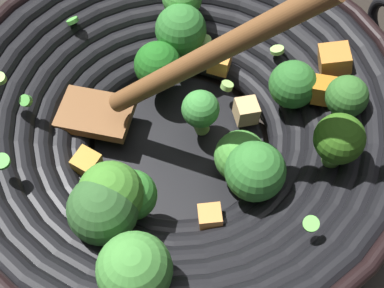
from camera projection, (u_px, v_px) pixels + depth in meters
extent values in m
plane|color=#28231E|center=(180.00, 149.00, 0.56)|extent=(4.00, 4.00, 0.00)
cylinder|color=black|center=(180.00, 146.00, 0.56)|extent=(0.17, 0.17, 0.01)
torus|color=black|center=(179.00, 139.00, 0.55)|extent=(0.22, 0.22, 0.02)
torus|color=black|center=(179.00, 135.00, 0.54)|extent=(0.25, 0.25, 0.02)
torus|color=black|center=(179.00, 130.00, 0.53)|extent=(0.29, 0.29, 0.02)
torus|color=black|center=(179.00, 125.00, 0.53)|extent=(0.32, 0.32, 0.02)
torus|color=black|center=(179.00, 120.00, 0.52)|extent=(0.35, 0.35, 0.02)
torus|color=black|center=(179.00, 115.00, 0.51)|extent=(0.38, 0.38, 0.02)
torus|color=black|center=(178.00, 109.00, 0.51)|extent=(0.41, 0.41, 0.02)
torus|color=black|center=(178.00, 104.00, 0.50)|extent=(0.43, 0.43, 0.01)
cylinder|color=#67A84A|center=(134.00, 208.00, 0.49)|extent=(0.02, 0.02, 0.01)
sphere|color=#35842F|center=(132.00, 195.00, 0.47)|extent=(0.04, 0.04, 0.04)
cylinder|color=#77A044|center=(341.00, 112.00, 0.52)|extent=(0.02, 0.02, 0.02)
sphere|color=#336C2A|center=(347.00, 97.00, 0.50)|extent=(0.04, 0.04, 0.04)
cylinder|color=#86C058|center=(252.00, 187.00, 0.50)|extent=(0.03, 0.03, 0.02)
sphere|color=#347B31|center=(255.00, 171.00, 0.48)|extent=(0.05, 0.05, 0.05)
cylinder|color=#6C9D49|center=(182.00, 15.00, 0.59)|extent=(0.02, 0.02, 0.01)
cylinder|color=#89B65C|center=(115.00, 212.00, 0.48)|extent=(0.03, 0.03, 0.02)
sphere|color=#458A2D|center=(111.00, 195.00, 0.46)|extent=(0.06, 0.06, 0.06)
cylinder|color=#77B14D|center=(289.00, 101.00, 0.55)|extent=(0.02, 0.02, 0.01)
sphere|color=#2D6E2B|center=(293.00, 84.00, 0.53)|extent=(0.05, 0.05, 0.05)
cylinder|color=#7AC24E|center=(238.00, 171.00, 0.53)|extent=(0.02, 0.02, 0.01)
sphere|color=#489438|center=(240.00, 156.00, 0.51)|extent=(0.05, 0.05, 0.05)
cylinder|color=#72B459|center=(159.00, 82.00, 0.57)|extent=(0.02, 0.02, 0.01)
sphere|color=#1F691D|center=(158.00, 65.00, 0.55)|extent=(0.05, 0.05, 0.05)
cylinder|color=#75AB47|center=(121.00, 208.00, 0.49)|extent=(0.02, 0.02, 0.01)
sphere|color=green|center=(118.00, 197.00, 0.47)|extent=(0.04, 0.04, 0.04)
cylinder|color=#76C146|center=(332.00, 157.00, 0.48)|extent=(0.03, 0.03, 0.02)
sphere|color=#336719|center=(339.00, 139.00, 0.46)|extent=(0.04, 0.04, 0.04)
cylinder|color=#689C3B|center=(138.00, 283.00, 0.43)|extent=(0.02, 0.02, 0.01)
sphere|color=#48933D|center=(134.00, 270.00, 0.41)|extent=(0.06, 0.06, 0.06)
cylinder|color=#81B453|center=(200.00, 124.00, 0.55)|extent=(0.02, 0.02, 0.02)
sphere|color=#419540|center=(201.00, 109.00, 0.53)|extent=(0.04, 0.04, 0.04)
cylinder|color=#7EB655|center=(181.00, 50.00, 0.59)|extent=(0.02, 0.02, 0.02)
sphere|color=#30762F|center=(181.00, 30.00, 0.56)|extent=(0.05, 0.05, 0.05)
cylinder|color=#639C44|center=(108.00, 226.00, 0.48)|extent=(0.03, 0.03, 0.02)
sphere|color=#315F2C|center=(103.00, 210.00, 0.45)|extent=(0.06, 0.06, 0.06)
cube|color=orange|center=(220.00, 62.00, 0.57)|extent=(0.03, 0.03, 0.02)
cube|color=#D68942|center=(210.00, 219.00, 0.49)|extent=(0.02, 0.02, 0.02)
cube|color=#C57831|center=(334.00, 63.00, 0.54)|extent=(0.04, 0.04, 0.04)
cube|color=#C48629|center=(87.00, 163.00, 0.51)|extent=(0.03, 0.03, 0.02)
cube|color=#DBB076|center=(246.00, 111.00, 0.55)|extent=(0.02, 0.02, 0.02)
cube|color=#BC6F1F|center=(325.00, 92.00, 0.52)|extent=(0.03, 0.03, 0.02)
cylinder|color=#56B247|center=(2.00, 161.00, 0.46)|extent=(0.02, 0.02, 0.01)
cylinder|color=#6BC651|center=(311.00, 224.00, 0.43)|extent=(0.02, 0.02, 0.01)
cylinder|color=#56B247|center=(73.00, 21.00, 0.56)|extent=(0.02, 0.02, 0.01)
cylinder|color=#56B247|center=(26.00, 101.00, 0.51)|extent=(0.02, 0.02, 0.01)
cylinder|color=#99D166|center=(227.00, 86.00, 0.56)|extent=(0.02, 0.02, 0.01)
cylinder|color=#99D166|center=(205.00, 41.00, 0.58)|extent=(0.02, 0.02, 0.01)
cylinder|color=#99D166|center=(277.00, 50.00, 0.56)|extent=(0.02, 0.02, 0.01)
cylinder|color=#99D166|center=(0.00, 78.00, 0.49)|extent=(0.02, 0.02, 0.01)
cube|color=brown|center=(95.00, 114.00, 0.54)|extent=(0.08, 0.07, 0.01)
cylinder|color=brown|center=(207.00, 57.00, 0.44)|extent=(0.17, 0.09, 0.18)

